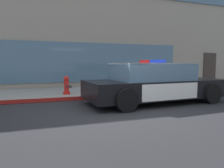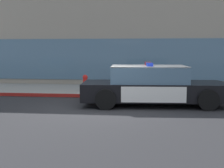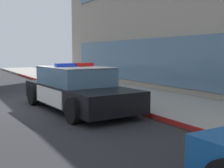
# 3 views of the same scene
# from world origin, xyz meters

# --- Properties ---
(ground) EXTENTS (48.00, 48.00, 0.00)m
(ground) POSITION_xyz_m (0.00, 0.00, 0.00)
(ground) COLOR #262628
(sidewalk) EXTENTS (48.00, 3.40, 0.15)m
(sidewalk) POSITION_xyz_m (0.00, 3.93, 0.07)
(sidewalk) COLOR gray
(sidewalk) RESTS_ON ground
(curb_red_paint) EXTENTS (28.80, 0.04, 0.14)m
(curb_red_paint) POSITION_xyz_m (0.00, 2.22, 0.08)
(curb_red_paint) COLOR maroon
(curb_red_paint) RESTS_ON ground
(storefront_building) EXTENTS (24.54, 8.84, 8.01)m
(storefront_building) POSITION_xyz_m (1.30, 10.05, 4.00)
(storefront_building) COLOR gray
(storefront_building) RESTS_ON ground
(police_cruiser) EXTENTS (5.07, 2.36, 1.49)m
(police_cruiser) POSITION_xyz_m (1.68, 0.92, 0.68)
(police_cruiser) COLOR black
(police_cruiser) RESTS_ON ground
(fire_hydrant) EXTENTS (0.34, 0.39, 0.73)m
(fire_hydrant) POSITION_xyz_m (-1.13, 2.94, 0.50)
(fire_hydrant) COLOR red
(fire_hydrant) RESTS_ON sidewalk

